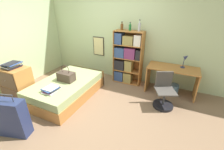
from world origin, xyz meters
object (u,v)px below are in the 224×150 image
(book_stack_on_bed, at_px, (51,89))
(bottle_clear, at_px, (139,27))
(desk, at_px, (172,75))
(bed, at_px, (67,88))
(bookcase, at_px, (127,57))
(desk_chair, at_px, (164,96))
(waste_bin, at_px, (173,89))
(suitcase, at_px, (12,118))
(desk_lamp, at_px, (186,59))
(bottle_green, at_px, (122,27))
(handbag, at_px, (66,76))
(bottle_brown, at_px, (130,27))
(magazine_pile_on_dresser, at_px, (12,65))
(dresser, at_px, (17,84))

(book_stack_on_bed, relative_size, bottle_clear, 1.35)
(bottle_clear, bearing_deg, desk, -7.45)
(bed, bearing_deg, bookcase, 52.17)
(book_stack_on_bed, xyz_separation_m, desk_chair, (2.21, 1.13, -0.24))
(desk, distance_m, waste_bin, 0.38)
(suitcase, distance_m, desk_lamp, 3.85)
(waste_bin, bearing_deg, desk_chair, -104.58)
(desk_chair, bearing_deg, bottle_green, 149.23)
(desk_chair, bearing_deg, bed, -165.41)
(handbag, distance_m, bottle_clear, 2.21)
(bottle_brown, relative_size, waste_bin, 0.78)
(handbag, relative_size, bottle_clear, 1.42)
(desk, bearing_deg, bookcase, 175.06)
(handbag, height_order, suitcase, handbag)
(magazine_pile_on_dresser, relative_size, bookcase, 0.25)
(suitcase, distance_m, dresser, 1.23)
(bed, distance_m, suitcase, 1.40)
(dresser, xyz_separation_m, bottle_clear, (2.34, 2.01, 1.20))
(dresser, xyz_separation_m, bottle_green, (1.85, 2.03, 1.17))
(bed, distance_m, desk_lamp, 3.01)
(waste_bin, bearing_deg, bed, -153.50)
(handbag, height_order, bookcase, bookcase)
(bottle_green, xyz_separation_m, desk_lamp, (1.69, -0.04, -0.65))
(dresser, bearing_deg, bottle_brown, 44.16)
(bottle_green, relative_size, desk_chair, 0.27)
(bed, relative_size, bottle_clear, 6.34)
(bed, height_order, magazine_pile_on_dresser, magazine_pile_on_dresser)
(bed, xyz_separation_m, bookcase, (1.07, 1.38, 0.54))
(bookcase, relative_size, desk, 1.23)
(book_stack_on_bed, bearing_deg, bookcase, 62.11)
(desk_lamp, bearing_deg, bottle_clear, 178.97)
(dresser, height_order, waste_bin, dresser)
(bookcase, xyz_separation_m, desk_chair, (1.20, -0.79, -0.51))
(bottle_brown, height_order, desk_lamp, bottle_brown)
(desk, relative_size, desk_lamp, 3.50)
(magazine_pile_on_dresser, distance_m, bottle_clear, 3.16)
(bed, xyz_separation_m, handbag, (0.03, -0.01, 0.34))
(bottle_brown, distance_m, desk_chair, 1.95)
(magazine_pile_on_dresser, relative_size, waste_bin, 1.38)
(handbag, distance_m, bottle_green, 1.96)
(suitcase, xyz_separation_m, magazine_pile_on_dresser, (-0.94, 0.79, 0.54))
(book_stack_on_bed, xyz_separation_m, desk, (2.29, 1.81, 0.01))
(magazine_pile_on_dresser, height_order, desk_chair, magazine_pile_on_dresser)
(magazine_pile_on_dresser, relative_size, bottle_brown, 1.78)
(book_stack_on_bed, relative_size, suitcase, 0.46)
(book_stack_on_bed, bearing_deg, bed, 95.71)
(desk, bearing_deg, book_stack_on_bed, -141.63)
(desk_lamp, bearing_deg, suitcase, -133.20)
(magazine_pile_on_dresser, xyz_separation_m, desk_lamp, (3.55, 1.98, 0.04))
(bed, bearing_deg, bottle_green, 57.92)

